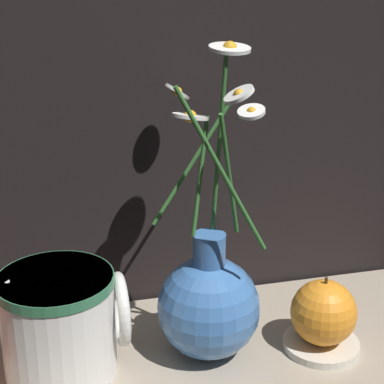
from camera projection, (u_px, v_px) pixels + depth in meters
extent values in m
plane|color=black|center=(184.00, 368.00, 0.80)|extent=(6.00, 6.00, 0.00)
cube|color=tan|center=(184.00, 364.00, 0.80)|extent=(0.73, 0.31, 0.01)
sphere|color=#3F72B7|center=(209.00, 308.00, 0.79)|extent=(0.13, 0.13, 0.13)
cylinder|color=#3F72B7|center=(209.00, 254.00, 0.76)|extent=(0.04, 0.04, 0.05)
cylinder|color=#336B2D|center=(193.00, 161.00, 0.77)|extent=(0.11, 0.02, 0.15)
cylinder|color=white|center=(177.00, 92.00, 0.79)|extent=(0.03, 0.04, 0.02)
sphere|color=gold|center=(177.00, 92.00, 0.79)|extent=(0.01, 0.01, 0.01)
cylinder|color=#336B2D|center=(223.00, 173.00, 0.67)|extent=(0.10, 0.01, 0.19)
cylinder|color=white|center=(239.00, 95.00, 0.60)|extent=(0.03, 0.03, 0.02)
sphere|color=gold|center=(239.00, 95.00, 0.60)|extent=(0.01, 0.01, 0.01)
cylinder|color=#336B2D|center=(229.00, 176.00, 0.72)|extent=(0.04, 0.04, 0.15)
cylinder|color=white|center=(251.00, 112.00, 0.68)|extent=(0.04, 0.04, 0.01)
sphere|color=gold|center=(251.00, 112.00, 0.68)|extent=(0.01, 0.01, 0.01)
cylinder|color=#336B2D|center=(200.00, 177.00, 0.74)|extent=(0.03, 0.02, 0.14)
cylinder|color=white|center=(190.00, 116.00, 0.72)|extent=(0.06, 0.06, 0.01)
sphere|color=gold|center=(190.00, 116.00, 0.72)|extent=(0.01, 0.01, 0.01)
cylinder|color=#336B2D|center=(219.00, 146.00, 0.72)|extent=(0.01, 0.03, 0.22)
cylinder|color=white|center=(230.00, 48.00, 0.69)|extent=(0.06, 0.06, 0.01)
sphere|color=gold|center=(230.00, 48.00, 0.69)|extent=(0.02, 0.02, 0.02)
cylinder|color=white|center=(59.00, 325.00, 0.75)|extent=(0.13, 0.13, 0.13)
cylinder|color=#33724C|center=(55.00, 281.00, 0.73)|extent=(0.14, 0.14, 0.01)
torus|color=white|center=(121.00, 309.00, 0.77)|extent=(0.01, 0.09, 0.09)
cone|color=white|center=(4.00, 290.00, 0.72)|extent=(0.05, 0.04, 0.04)
cylinder|color=silver|center=(321.00, 344.00, 0.82)|extent=(0.10, 0.10, 0.01)
sphere|color=orange|center=(324.00, 312.00, 0.80)|extent=(0.08, 0.08, 0.08)
cylinder|color=#4C3819|center=(326.00, 280.00, 0.79)|extent=(0.00, 0.00, 0.01)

